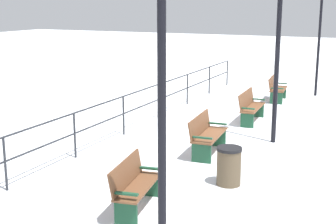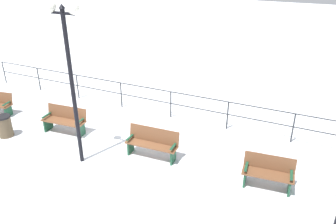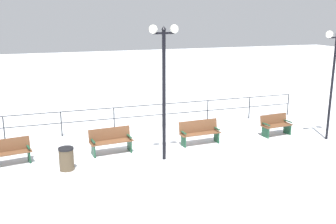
{
  "view_description": "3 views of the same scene",
  "coord_description": "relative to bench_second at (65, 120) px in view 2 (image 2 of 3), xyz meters",
  "views": [
    {
      "loc": [
        3.92,
        -12.36,
        3.61
      ],
      "look_at": [
        -1.38,
        -1.09,
        0.76
      ],
      "focal_mm": 51.62,
      "sensor_mm": 36.0,
      "label": 1
    },
    {
      "loc": [
        7.96,
        6.04,
        5.86
      ],
      "look_at": [
        -1.46,
        1.61,
        0.87
      ],
      "focal_mm": 35.53,
      "sensor_mm": 36.0,
      "label": 2
    },
    {
      "loc": [
        13.87,
        -4.26,
        5.15
      ],
      "look_at": [
        -1.65,
        1.02,
        0.97
      ],
      "focal_mm": 41.9,
      "sensor_mm": 36.0,
      "label": 3
    }
  ],
  "objects": [
    {
      "name": "trash_bin",
      "position": [
        1.13,
        -1.72,
        -0.1
      ],
      "size": [
        0.51,
        0.51,
        0.78
      ],
      "color": "brown",
      "rests_on": "ground"
    },
    {
      "name": "bench_second",
      "position": [
        0.0,
        0.0,
        0.0
      ],
      "size": [
        0.71,
        1.64,
        0.94
      ],
      "rotation": [
        0.0,
        0.0,
        0.09
      ],
      "color": "brown",
      "rests_on": "ground"
    },
    {
      "name": "lamppost_middle",
      "position": [
        1.25,
        1.69,
        2.87
      ],
      "size": [
        0.3,
        1.04,
        4.76
      ],
      "color": "black",
      "rests_on": "ground"
    },
    {
      "name": "bench_fourth",
      "position": [
        0.08,
        7.13,
        -0.03
      ],
      "size": [
        0.69,
        1.42,
        0.89
      ],
      "rotation": [
        0.0,
        0.0,
        0.1
      ],
      "color": "brown",
      "rests_on": "ground"
    },
    {
      "name": "waterfront_railing",
      "position": [
        -2.7,
        1.79,
        0.26
      ],
      "size": [
        0.05,
        15.9,
        1.1
      ],
      "color": "#26282D",
      "rests_on": "ground"
    },
    {
      "name": "ground_plane",
      "position": [
        0.02,
        1.79,
        -0.49
      ],
      "size": [
        80.0,
        80.0,
        0.0
      ],
      "primitive_type": "plane",
      "color": "white",
      "rests_on": "ground"
    },
    {
      "name": "bench_third",
      "position": [
        0.08,
        3.57,
        0.01
      ],
      "size": [
        0.58,
        1.7,
        0.95
      ],
      "rotation": [
        0.0,
        0.0,
        0.05
      ],
      "color": "brown",
      "rests_on": "ground"
    }
  ]
}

